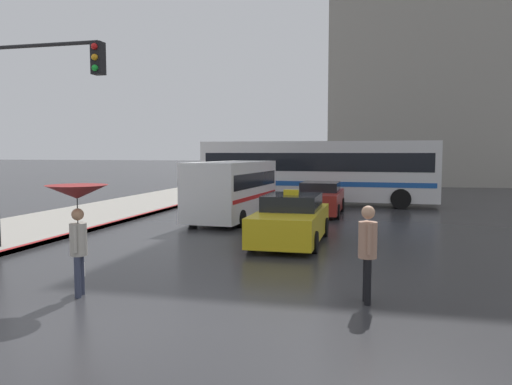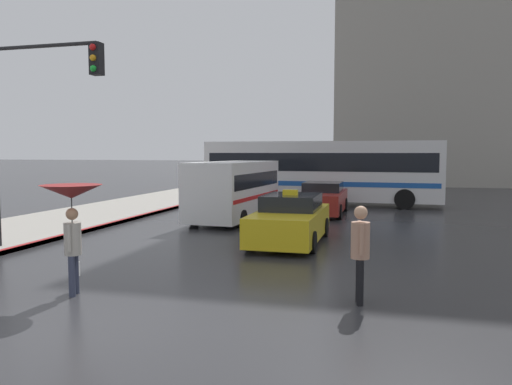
% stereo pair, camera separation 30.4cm
% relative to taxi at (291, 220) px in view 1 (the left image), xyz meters
% --- Properties ---
extents(ground_plane, '(300.00, 300.00, 0.00)m').
position_rel_taxi_xyz_m(ground_plane, '(-1.88, -8.33, -0.67)').
color(ground_plane, '#2D2D30').
extents(taxi, '(1.91, 4.46, 1.59)m').
position_rel_taxi_xyz_m(taxi, '(0.00, 0.00, 0.00)').
color(taxi, gold).
rests_on(taxi, ground_plane).
extents(sedan_red, '(1.91, 4.43, 1.39)m').
position_rel_taxi_xyz_m(sedan_red, '(0.06, 7.12, -0.01)').
color(sedan_red, maroon).
rests_on(sedan_red, ground_plane).
extents(ambulance_van, '(2.39, 5.75, 2.32)m').
position_rel_taxi_xyz_m(ambulance_van, '(-3.10, 4.36, 0.62)').
color(ambulance_van, white).
rests_on(ambulance_van, ground_plane).
extents(city_bus, '(12.05, 3.00, 3.24)m').
position_rel_taxi_xyz_m(city_bus, '(-0.56, 11.30, 1.13)').
color(city_bus, silver).
rests_on(city_bus, ground_plane).
extents(pedestrian_with_umbrella, '(1.12, 1.12, 2.09)m').
position_rel_taxi_xyz_m(pedestrian_with_umbrella, '(-2.92, -6.42, 1.04)').
color(pedestrian_with_umbrella, '#2D3347').
rests_on(pedestrian_with_umbrella, ground_plane).
extents(pedestrian_man, '(0.38, 0.49, 1.75)m').
position_rel_taxi_xyz_m(pedestrian_man, '(2.32, -5.60, 0.38)').
color(pedestrian_man, black).
rests_on(pedestrian_man, ground_plane).
extents(traffic_light, '(3.37, 0.38, 5.72)m').
position_rel_taxi_xyz_m(traffic_light, '(-6.19, -3.22, 3.29)').
color(traffic_light, black).
rests_on(traffic_light, ground_plane).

